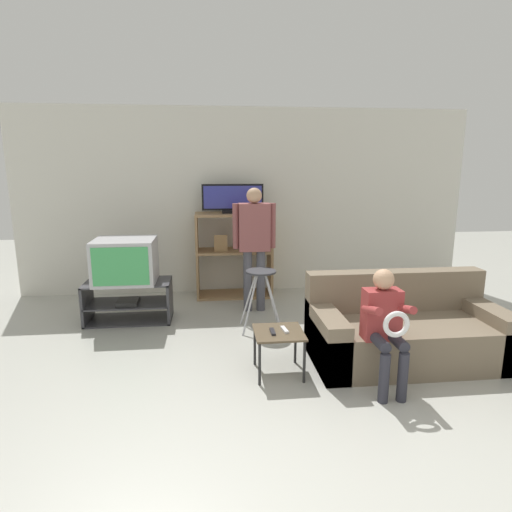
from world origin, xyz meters
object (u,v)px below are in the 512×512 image
television_main (126,261)px  television_flat (233,199)px  snack_table (279,337)px  tv_stand (129,302)px  person_standing_adult (254,238)px  remote_control_white (285,330)px  person_seated_child (385,321)px  folding_stool (261,283)px  couch (405,332)px  media_shelf (234,254)px  remote_control_black (273,332)px

television_main → television_flat: television_flat is taller
snack_table → tv_stand: bearing=136.0°
television_main → person_standing_adult: bearing=7.9°
remote_control_white → person_seated_child: 0.85m
person_seated_child → television_main: bearing=142.4°
folding_stool → couch: couch is taller
media_shelf → television_flat: bearing=126.1°
television_main → person_seated_child: size_ratio=0.69×
tv_stand → folding_stool: 1.61m
television_flat → person_seated_child: television_flat is taller
snack_table → couch: couch is taller
folding_stool → remote_control_black: 1.09m
remote_control_white → person_standing_adult: person_standing_adult is taller
folding_stool → remote_control_white: (0.08, -1.05, -0.14)m
television_flat → snack_table: (0.26, -2.37, -1.01)m
tv_stand → media_shelf: media_shelf is taller
media_shelf → folding_stool: size_ratio=1.72×
television_main → snack_table: 2.19m
media_shelf → couch: media_shelf is taller
media_shelf → television_flat: size_ratio=1.40×
television_flat → remote_control_white: bearing=-82.5°
tv_stand → person_seated_child: bearing=-37.8°
tv_stand → television_main: television_main is taller
remote_control_black → person_seated_child: (0.87, -0.31, 0.18)m
folding_stool → snack_table: (0.03, -1.06, -0.20)m
tv_stand → couch: bearing=-25.6°
television_main → remote_control_white: television_main is taller
remote_control_white → couch: 1.20m
television_flat → folding_stool: television_flat is taller
snack_table → person_seated_child: (0.81, -0.33, 0.24)m
folding_stool → person_standing_adult: bearing=90.6°
tv_stand → person_standing_adult: 1.68m
folding_stool → person_seated_child: (0.84, -1.39, 0.04)m
couch → television_main: bearing=154.5°
media_shelf → folding_stool: (0.22, -1.30, -0.06)m
remote_control_black → remote_control_white: (0.11, 0.03, 0.00)m
remote_control_black → person_seated_child: size_ratio=0.14×
folding_stool → media_shelf: bearing=99.8°
couch → folding_stool: bearing=144.6°
tv_stand → television_main: (-0.01, -0.01, 0.50)m
tv_stand → remote_control_black: 2.14m
television_flat → tv_stand: bearing=-145.9°
remote_control_black → television_main: bearing=134.6°
tv_stand → television_flat: size_ratio=1.18×
folding_stool → couch: (1.26, -0.90, -0.27)m
media_shelf → folding_stool: 1.32m
television_flat → snack_table: television_flat is taller
remote_control_black → person_standing_adult: 1.81m
television_flat → folding_stool: (0.23, -1.31, -0.82)m
tv_stand → snack_table: size_ratio=2.31×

